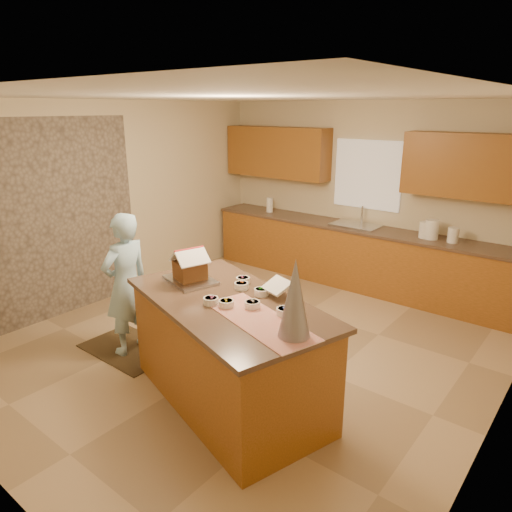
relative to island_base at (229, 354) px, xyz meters
name	(u,v)px	position (x,y,z in m)	size (l,w,h in m)	color
floor	(252,345)	(-0.50, 0.94, -0.48)	(5.50, 5.50, 0.00)	tan
ceiling	(251,96)	(-0.50, 0.94, 2.22)	(5.50, 5.50, 0.00)	silver
wall_back	(367,195)	(-0.50, 3.69, 0.87)	(5.50, 5.50, 0.00)	beige
wall_left	(111,202)	(-3.00, 0.94, 0.87)	(5.50, 5.50, 0.00)	beige
stone_accent	(58,220)	(-2.98, 0.14, 0.77)	(2.50, 2.50, 0.00)	gray
window_curtain	(368,175)	(-0.50, 3.66, 1.17)	(1.05, 0.03, 1.00)	white
back_counter_base	(354,257)	(-0.50, 3.39, -0.04)	(4.80, 0.60, 0.88)	#9E5620
back_counter_top	(356,228)	(-0.50, 3.39, 0.42)	(4.85, 0.63, 0.04)	brown
upper_cabinet_left	(277,152)	(-2.05, 3.51, 1.42)	(1.85, 0.35, 0.80)	#9A6321
upper_cabinet_right	(479,167)	(1.05, 3.51, 1.42)	(1.85, 0.35, 0.80)	#9A6321
sink	(356,228)	(-0.50, 3.39, 0.41)	(0.70, 0.45, 0.12)	silver
faucet	(362,215)	(-0.50, 3.57, 0.58)	(0.03, 0.03, 0.28)	silver
island_base	(229,354)	(0.00, 0.00, 0.00)	(1.96, 0.98, 0.96)	#9E5620
island_top	(228,303)	(0.00, 0.00, 0.50)	(2.05, 1.07, 0.04)	brown
table_runner	(260,320)	(0.47, -0.14, 0.53)	(1.09, 0.39, 0.01)	red
baking_tray	(191,280)	(-0.59, 0.12, 0.54)	(0.50, 0.37, 0.03)	silver
cookbook	(277,286)	(0.28, 0.35, 0.62)	(0.24, 0.02, 0.20)	white
tinsel_tree	(295,299)	(0.83, -0.20, 0.82)	(0.24, 0.24, 0.60)	#A1A0AB
rug	(130,348)	(-1.51, 0.01, -0.47)	(1.06, 0.69, 0.01)	black
boy	(126,284)	(-1.46, 0.01, 0.31)	(0.57, 0.37, 1.56)	#A8D4EE
canister_a	(425,230)	(0.52, 3.39, 0.55)	(0.16, 0.16, 0.22)	white
canister_b	(432,229)	(0.61, 3.39, 0.57)	(0.18, 0.18, 0.26)	white
canister_c	(453,235)	(0.89, 3.39, 0.54)	(0.14, 0.14, 0.20)	white
paper_towel	(270,205)	(-2.10, 3.39, 0.56)	(0.11, 0.11, 0.24)	white
gingerbread_house	(190,267)	(-0.59, 0.12, 0.66)	(0.37, 0.38, 0.31)	brown
candy_bowls	(245,296)	(0.11, 0.11, 0.55)	(0.85, 0.68, 0.06)	yellow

